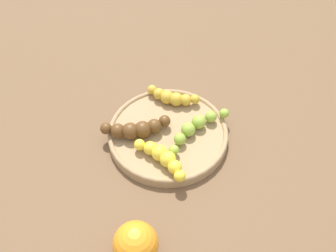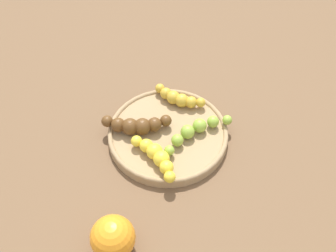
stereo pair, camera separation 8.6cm
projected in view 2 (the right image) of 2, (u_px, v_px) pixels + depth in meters
The scene contains 7 objects.
ground_plane at pixel (168, 138), 0.89m from camera, with size 2.40×2.40×0.00m, color brown.
fruit_bowl at pixel (168, 134), 0.88m from camera, with size 0.25×0.25×0.02m.
banana_green at pixel (195, 130), 0.86m from camera, with size 0.16×0.07×0.03m.
banana_spotted at pixel (178, 98), 0.92m from camera, with size 0.05×0.11×0.03m.
banana_overripe at pixel (136, 125), 0.86m from camera, with size 0.10×0.11×0.03m.
banana_yellow at pixel (156, 156), 0.82m from camera, with size 0.05×0.13×0.03m.
orange_fruit at pixel (113, 238), 0.70m from camera, with size 0.08×0.08×0.08m, color orange.
Camera 2 is at (-0.42, -0.37, 0.69)m, focal length 45.84 mm.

